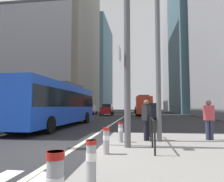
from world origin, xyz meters
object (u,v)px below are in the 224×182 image
object	(u,v)px
city_bus_red_receding	(143,105)
bollard_left	(91,159)
car_receding_near	(152,111)
city_bus_blue_oncoming	(58,102)
pedestrian_walking	(209,118)
car_oncoming_far	(90,109)
car_receding_far	(139,108)
bollard_back	(121,131)
street_lamp_post	(157,16)
car_oncoming_mid	(107,110)
pedestrian_waiting	(146,118)
traffic_signal_gantry	(77,36)
bollard_right	(106,139)

from	to	relation	value
city_bus_red_receding	bollard_left	bearing A→B (deg)	-92.45
car_receding_near	bollard_left	world-z (taller)	car_receding_near
city_bus_blue_oncoming	pedestrian_walking	bearing A→B (deg)	-33.18
car_receding_near	car_oncoming_far	size ratio (longest dim) A/B	0.98
car_oncoming_far	pedestrian_walking	world-z (taller)	car_oncoming_far
car_receding_far	pedestrian_walking	size ratio (longest dim) A/B	2.82
city_bus_red_receding	bollard_back	xyz separation A→B (m)	(-1.32, -29.24, -1.25)
city_bus_red_receding	street_lamp_post	bearing A→B (deg)	-89.62
car_oncoming_far	car_oncoming_mid	bearing A→B (deg)	-31.52
car_receding_far	pedestrian_waiting	world-z (taller)	car_receding_far
street_lamp_post	bollard_left	bearing A→B (deg)	-108.38
traffic_signal_gantry	bollard_right	world-z (taller)	traffic_signal_gantry
car_oncoming_mid	city_bus_red_receding	bearing A→B (deg)	11.24
car_oncoming_far	traffic_signal_gantry	bearing A→B (deg)	-77.32
city_bus_red_receding	car_receding_far	world-z (taller)	city_bus_red_receding
bollard_right	street_lamp_post	bearing A→B (deg)	55.58
car_receding_near	pedestrian_walking	bearing A→B (deg)	-85.52
city_bus_blue_oncoming	bollard_left	world-z (taller)	city_bus_blue_oncoming
car_oncoming_far	pedestrian_walking	bearing A→B (deg)	-67.52
car_receding_near	bollard_left	size ratio (longest dim) A/B	5.34
car_oncoming_mid	car_receding_far	world-z (taller)	same
city_bus_red_receding	car_oncoming_mid	size ratio (longest dim) A/B	2.38
city_bus_red_receding	bollard_back	bearing A→B (deg)	-92.58
car_oncoming_mid	pedestrian_waiting	distance (m)	28.10
bollard_back	bollard_right	bearing A→B (deg)	-96.36
car_oncoming_far	bollard_right	world-z (taller)	car_oncoming_far
pedestrian_walking	bollard_back	bearing A→B (deg)	-164.46
traffic_signal_gantry	pedestrian_waiting	xyz separation A→B (m)	(2.49, 1.52, -3.02)
city_bus_red_receding	car_receding_near	xyz separation A→B (m)	(0.90, -10.75, -0.85)
bollard_left	car_oncoming_mid	bearing A→B (deg)	98.40
car_oncoming_mid	bollard_right	bearing A→B (deg)	-81.16
street_lamp_post	bollard_back	bearing A→B (deg)	-163.07
car_receding_near	pedestrian_waiting	size ratio (longest dim) A/B	2.52
pedestrian_waiting	street_lamp_post	bearing A→B (deg)	-8.26
car_oncoming_far	bollard_left	distance (m)	35.65
bollard_right	pedestrian_walking	xyz separation A→B (m)	(3.82, 3.08, 0.48)
city_bus_blue_oncoming	bollard_right	world-z (taller)	city_bus_blue_oncoming
pedestrian_waiting	pedestrian_walking	bearing A→B (deg)	10.23
pedestrian_waiting	pedestrian_walking	world-z (taller)	pedestrian_waiting
bollard_back	city_bus_blue_oncoming	bearing A→B (deg)	128.07
street_lamp_post	bollard_back	xyz separation A→B (m)	(-1.51, -0.46, -4.70)
city_bus_blue_oncoming	traffic_signal_gantry	distance (m)	9.04
city_bus_blue_oncoming	car_receding_far	world-z (taller)	city_bus_blue_oncoming
car_oncoming_far	bollard_right	size ratio (longest dim) A/B	5.58
bollard_left	pedestrian_waiting	distance (m)	5.14
bollard_right	bollard_left	bearing A→B (deg)	-87.34
bollard_right	pedestrian_walking	distance (m)	4.93
street_lamp_post	pedestrian_waiting	bearing A→B (deg)	171.74
bollard_left	pedestrian_walking	world-z (taller)	pedestrian_walking
city_bus_blue_oncoming	car_oncoming_far	world-z (taller)	city_bus_blue_oncoming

